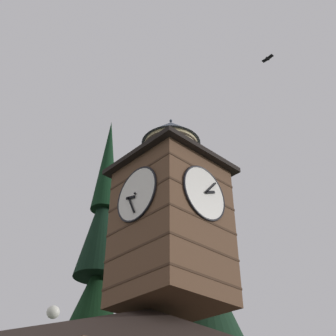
# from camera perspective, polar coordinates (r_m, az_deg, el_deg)

# --- Properties ---
(clock_tower) EXTENTS (4.86, 4.86, 10.12)m
(clock_tower) POSITION_cam_1_polar(r_m,az_deg,el_deg) (20.60, 0.43, -6.00)
(clock_tower) COLOR brown
(clock_tower) RESTS_ON building_main
(pine_tree_behind) EXTENTS (4.93, 4.93, 21.51)m
(pine_tree_behind) POSITION_cam_1_polar(r_m,az_deg,el_deg) (24.85, -9.67, -18.82)
(pine_tree_behind) COLOR #473323
(pine_tree_behind) RESTS_ON ground_plane
(pine_tree_aside) EXTENTS (7.20, 7.20, 20.68)m
(pine_tree_aside) POSITION_cam_1_polar(r_m,az_deg,el_deg) (26.42, 4.96, -20.08)
(pine_tree_aside) COLOR #473323
(pine_tree_aside) RESTS_ON ground_plane
(moon) EXTENTS (1.67, 1.67, 1.67)m
(moon) POSITION_cam_1_polar(r_m,az_deg,el_deg) (60.73, -14.63, -17.59)
(moon) COLOR silver
(flying_bird_high) EXTENTS (0.30, 0.70, 0.17)m
(flying_bird_high) POSITION_cam_1_polar(r_m,az_deg,el_deg) (26.10, 12.76, 13.64)
(flying_bird_high) COLOR black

